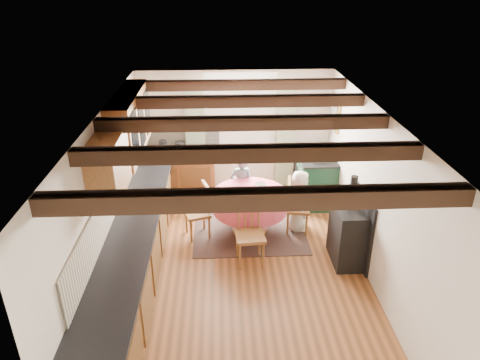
{
  "coord_description": "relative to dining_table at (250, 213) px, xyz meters",
  "views": [
    {
      "loc": [
        -0.29,
        -5.21,
        4.02
      ],
      "look_at": [
        0.0,
        0.8,
        1.15
      ],
      "focal_mm": 33.11,
      "sensor_mm": 36.0,
      "label": 1
    }
  ],
  "objects": [
    {
      "name": "floor",
      "position": [
        -0.18,
        -1.15,
        -0.37
      ],
      "size": [
        3.6,
        5.5,
        0.0
      ],
      "primitive_type": "cube",
      "color": "#9E582C",
      "rests_on": "ground"
    },
    {
      "name": "ceiling",
      "position": [
        -0.18,
        -1.15,
        2.03
      ],
      "size": [
        3.6,
        5.5,
        0.0
      ],
      "primitive_type": "cube",
      "color": "white",
      "rests_on": "ground"
    },
    {
      "name": "wall_back",
      "position": [
        -0.18,
        1.6,
        0.83
      ],
      "size": [
        3.6,
        0.0,
        2.4
      ],
      "primitive_type": "cube",
      "color": "silver",
      "rests_on": "ground"
    },
    {
      "name": "wall_left",
      "position": [
        -1.98,
        -1.15,
        0.83
      ],
      "size": [
        0.0,
        5.5,
        2.4
      ],
      "primitive_type": "cube",
      "color": "silver",
      "rests_on": "ground"
    },
    {
      "name": "wall_right",
      "position": [
        1.62,
        -1.15,
        0.83
      ],
      "size": [
        0.0,
        5.5,
        2.4
      ],
      "primitive_type": "cube",
      "color": "silver",
      "rests_on": "ground"
    },
    {
      "name": "beam_a",
      "position": [
        -0.18,
        -3.15,
        1.94
      ],
      "size": [
        3.6,
        0.16,
        0.16
      ],
      "primitive_type": "cube",
      "color": "black",
      "rests_on": "ceiling"
    },
    {
      "name": "beam_b",
      "position": [
        -0.18,
        -2.15,
        1.94
      ],
      "size": [
        3.6,
        0.16,
        0.16
      ],
      "primitive_type": "cube",
      "color": "black",
      "rests_on": "ceiling"
    },
    {
      "name": "beam_c",
      "position": [
        -0.18,
        -1.15,
        1.94
      ],
      "size": [
        3.6,
        0.16,
        0.16
      ],
      "primitive_type": "cube",
      "color": "black",
      "rests_on": "ceiling"
    },
    {
      "name": "beam_d",
      "position": [
        -0.18,
        -0.15,
        1.94
      ],
      "size": [
        3.6,
        0.16,
        0.16
      ],
      "primitive_type": "cube",
      "color": "black",
      "rests_on": "ceiling"
    },
    {
      "name": "beam_e",
      "position": [
        -0.18,
        0.85,
        1.94
      ],
      "size": [
        3.6,
        0.16,
        0.16
      ],
      "primitive_type": "cube",
      "color": "black",
      "rests_on": "ceiling"
    },
    {
      "name": "splash_left",
      "position": [
        -1.96,
        -0.85,
        0.83
      ],
      "size": [
        0.02,
        4.5,
        0.55
      ],
      "primitive_type": "cube",
      "color": "beige",
      "rests_on": "wall_left"
    },
    {
      "name": "splash_back",
      "position": [
        -1.18,
        1.58,
        0.83
      ],
      "size": [
        1.4,
        0.02,
        0.55
      ],
      "primitive_type": "cube",
      "color": "beige",
      "rests_on": "wall_back"
    },
    {
      "name": "base_cabinet_left",
      "position": [
        -1.68,
        -1.15,
        0.07
      ],
      "size": [
        0.6,
        5.3,
        0.88
      ],
      "primitive_type": "cube",
      "color": "#945F2F",
      "rests_on": "floor"
    },
    {
      "name": "base_cabinet_back",
      "position": [
        -1.23,
        1.3,
        0.07
      ],
      "size": [
        1.3,
        0.6,
        0.88
      ],
      "primitive_type": "cube",
      "color": "#945F2F",
      "rests_on": "floor"
    },
    {
      "name": "worktop_left",
      "position": [
        -1.66,
        -1.15,
        0.53
      ],
      "size": [
        0.64,
        5.3,
        0.04
      ],
      "primitive_type": "cube",
      "color": "black",
      "rests_on": "base_cabinet_left"
    },
    {
      "name": "worktop_back",
      "position": [
        -1.23,
        1.28,
        0.53
      ],
      "size": [
        1.3,
        0.64,
        0.04
      ],
      "primitive_type": "cube",
      "color": "black",
      "rests_on": "base_cabinet_back"
    },
    {
      "name": "wall_cabinet_glass",
      "position": [
        -1.81,
        0.05,
        1.58
      ],
      "size": [
        0.34,
        1.8,
        0.9
      ],
      "primitive_type": "cube",
      "color": "#945F2F",
      "rests_on": "wall_left"
    },
    {
      "name": "wall_cabinet_solid",
      "position": [
        -1.81,
        -1.45,
        1.53
      ],
      "size": [
        0.34,
        0.9,
        0.7
      ],
      "primitive_type": "cube",
      "color": "#945F2F",
      "rests_on": "wall_left"
    },
    {
      "name": "window_frame",
      "position": [
        -0.08,
        1.59,
        1.23
      ],
      "size": [
        1.34,
        0.03,
        1.54
      ],
      "primitive_type": "cube",
      "color": "white",
      "rests_on": "wall_back"
    },
    {
      "name": "window_pane",
      "position": [
        -0.08,
        1.59,
        1.23
      ],
      "size": [
        1.2,
        0.01,
        1.4
      ],
      "primitive_type": "cube",
      "color": "white",
      "rests_on": "wall_back"
    },
    {
      "name": "curtain_left",
      "position": [
        -0.93,
        1.5,
        0.73
      ],
      "size": [
        0.35,
        0.1,
        2.1
      ],
      "primitive_type": "cube",
      "color": "#A3B995",
      "rests_on": "wall_back"
    },
    {
      "name": "curtain_right",
      "position": [
        0.77,
        1.5,
        0.73
      ],
      "size": [
        0.35,
        0.1,
        2.1
      ],
      "primitive_type": "cube",
      "color": "#A3B995",
      "rests_on": "wall_back"
    },
    {
      "name": "curtain_rod",
      "position": [
        -0.08,
        1.5,
        1.83
      ],
      "size": [
        2.0,
        0.03,
        0.03
      ],
      "primitive_type": "cylinder",
      "rotation": [
        0.0,
        1.57,
        0.0
      ],
      "color": "black",
      "rests_on": "wall_back"
    },
    {
      "name": "wall_picture",
      "position": [
        1.59,
        1.15,
        1.33
      ],
      "size": [
        0.04,
        0.5,
        0.6
      ],
      "primitive_type": "cube",
      "color": "gold",
      "rests_on": "wall_right"
    },
    {
      "name": "wall_plate",
      "position": [
        0.87,
        1.57,
        1.33
      ],
      "size": [
        0.3,
        0.02,
        0.3
      ],
      "primitive_type": "cylinder",
      "rotation": [
        1.57,
        0.0,
        0.0
      ],
      "color": "silver",
      "rests_on": "wall_back"
    },
    {
      "name": "rug",
      "position": [
        0.0,
        0.0,
        -0.37
      ],
      "size": [
        1.87,
        1.46,
        0.01
      ],
      "primitive_type": "cube",
      "color": "#462B27",
      "rests_on": "floor"
    },
    {
      "name": "dining_table",
      "position": [
        0.0,
        0.0,
        0.0
      ],
      "size": [
        1.23,
        1.23,
        0.74
      ],
      "primitive_type": null,
      "color": "#D7645F",
      "rests_on": "floor"
    },
    {
      "name": "chair_near",
      "position": [
        -0.06,
        -0.84,
        0.13
      ],
      "size": [
        0.46,
        0.48,
        1.0
      ],
      "primitive_type": null,
      "rotation": [
        0.0,
        0.0,
        0.08
      ],
      "color": "brown",
      "rests_on": "floor"
    },
    {
      "name": "chair_left",
      "position": [
        -0.87,
        -0.06,
        0.09
      ],
      "size": [
        0.52,
        0.51,
        0.93
      ],
      "primitive_type": null,
      "rotation": [
        0.0,
        0.0,
        -1.27
      ],
      "color": "brown",
      "rests_on": "floor"
    },
    {
      "name": "chair_right",
      "position": [
        0.8,
        0.02,
        0.1
      ],
      "size": [
        0.48,
        0.47,
        0.94
      ],
      "primitive_type": null,
      "rotation": [
        0.0,
        0.0,
        1.41
      ],
      "color": "brown",
      "rests_on": "floor"
    },
    {
      "name": "aga_range",
      "position": [
        1.29,
        1.09,
        0.1
      ],
      "size": [
        0.66,
        1.02,
        0.94
      ],
      "primitive_type": null,
      "color": "#123220",
      "rests_on": "floor"
    },
    {
      "name": "cast_iron_stove",
      "position": [
        1.4,
        -0.86,
        0.34
      ],
      "size": [
        0.42,
        0.71,
        1.41
      ],
      "primitive_type": null,
      "color": "black",
      "rests_on": "floor"
    },
    {
      "name": "child_far",
      "position": [
        -0.11,
        0.63,
        0.2
      ],
      "size": [
        0.43,
        0.3,
        1.14
      ],
      "primitive_type": "imported",
      "rotation": [
        0.0,
        0.0,
        3.21
      ],
      "color": "slate",
      "rests_on": "floor"
    },
    {
      "name": "child_right",
      "position": [
        0.82,
        0.08,
        0.16
      ],
      "size": [
        0.35,
        0.53,
        1.07
      ],
      "primitive_type": "imported",
      "rotation": [
        0.0,
        0.0,
        1.55
      ],
      "color": "silver",
      "rests_on": "floor"
    },
    {
      "name": "bowl_a",
      "position": [
        0.09,
        -0.04,
        0.4
      ],
      "size": [
        0.27,
        0.27,
        0.05
      ],
      "primitive_type": "imported",
      "rotation": [
        0.0,
        0.0,
        5.73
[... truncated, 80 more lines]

